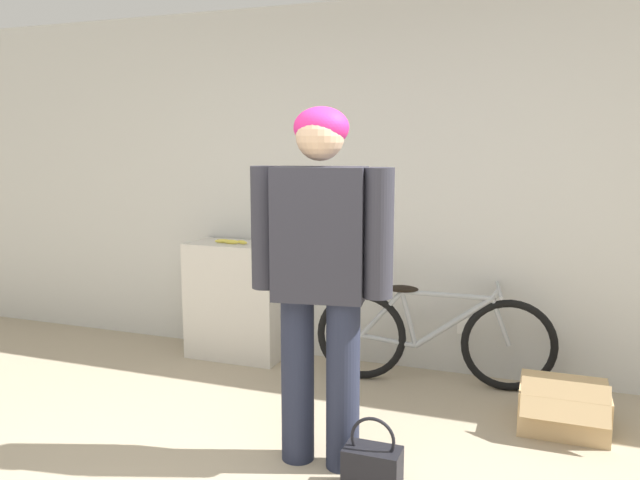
{
  "coord_description": "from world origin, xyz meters",
  "views": [
    {
      "loc": [
        1.06,
        -1.73,
        1.61
      ],
      "look_at": [
        0.04,
        1.07,
        1.15
      ],
      "focal_mm": 35.0,
      "sensor_mm": 36.0,
      "label": 1
    }
  ],
  "objects_px": {
    "bicycle": "(433,337)",
    "handbag": "(372,467)",
    "person": "(320,262)",
    "cardboard_box": "(563,407)",
    "banana": "(231,242)"
  },
  "relations": [
    {
      "from": "bicycle",
      "to": "handbag",
      "type": "distance_m",
      "value": 1.43
    },
    {
      "from": "bicycle",
      "to": "person",
      "type": "bearing_deg",
      "value": -113.1
    },
    {
      "from": "bicycle",
      "to": "cardboard_box",
      "type": "height_order",
      "value": "bicycle"
    },
    {
      "from": "person",
      "to": "bicycle",
      "type": "relative_size",
      "value": 1.13
    },
    {
      "from": "person",
      "to": "bicycle",
      "type": "height_order",
      "value": "person"
    },
    {
      "from": "bicycle",
      "to": "banana",
      "type": "distance_m",
      "value": 1.62
    },
    {
      "from": "bicycle",
      "to": "banana",
      "type": "xyz_separation_m",
      "value": [
        -1.51,
        0.02,
        0.56
      ]
    },
    {
      "from": "person",
      "to": "banana",
      "type": "relative_size",
      "value": 6.4
    },
    {
      "from": "bicycle",
      "to": "banana",
      "type": "relative_size",
      "value": 5.68
    },
    {
      "from": "banana",
      "to": "handbag",
      "type": "height_order",
      "value": "banana"
    },
    {
      "from": "person",
      "to": "cardboard_box",
      "type": "height_order",
      "value": "person"
    },
    {
      "from": "bicycle",
      "to": "cardboard_box",
      "type": "distance_m",
      "value": 0.93
    },
    {
      "from": "bicycle",
      "to": "cardboard_box",
      "type": "bearing_deg",
      "value": -33.32
    },
    {
      "from": "bicycle",
      "to": "cardboard_box",
      "type": "xyz_separation_m",
      "value": [
        0.82,
        -0.4,
        -0.2
      ]
    },
    {
      "from": "cardboard_box",
      "to": "bicycle",
      "type": "bearing_deg",
      "value": 154.08
    }
  ]
}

